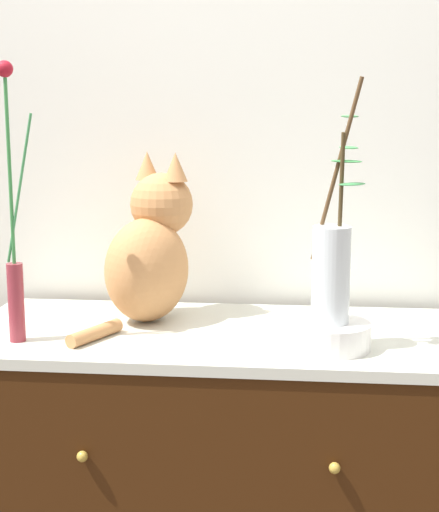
{
  "coord_description": "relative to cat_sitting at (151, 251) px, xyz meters",
  "views": [
    {
      "loc": [
        0.18,
        -1.77,
        1.46
      ],
      "look_at": [
        0.0,
        0.0,
        1.12
      ],
      "focal_mm": 54.75,
      "sensor_mm": 36.0,
      "label": 1
    }
  ],
  "objects": [
    {
      "name": "vase_slim_green",
      "position": [
        -0.27,
        -0.22,
        0.02
      ],
      "size": [
        0.07,
        0.04,
        0.62
      ],
      "color": "maroon",
      "rests_on": "sideboard"
    },
    {
      "name": "vase_glass_clear",
      "position": [
        0.44,
        -0.2,
        0.01
      ],
      "size": [
        0.12,
        0.15,
        0.53
      ],
      "color": "silver",
      "rests_on": "bowl_porcelain"
    },
    {
      "name": "bowl_porcelain",
      "position": [
        0.43,
        -0.2,
        -0.14
      ],
      "size": [
        0.18,
        0.18,
        0.06
      ],
      "primitive_type": "cylinder",
      "color": "white",
      "rests_on": "sideboard"
    },
    {
      "name": "wall_back",
      "position": [
        0.18,
        0.25,
        0.19
      ],
      "size": [
        4.4,
        0.08,
        2.6
      ],
      "primitive_type": "cube",
      "color": "silver",
      "rests_on": "ground_plane"
    },
    {
      "name": "cat_sitting",
      "position": [
        0.0,
        0.0,
        0.0
      ],
      "size": [
        0.27,
        0.4,
        0.41
      ],
      "color": "#BB7F4C",
      "rests_on": "sideboard"
    }
  ]
}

